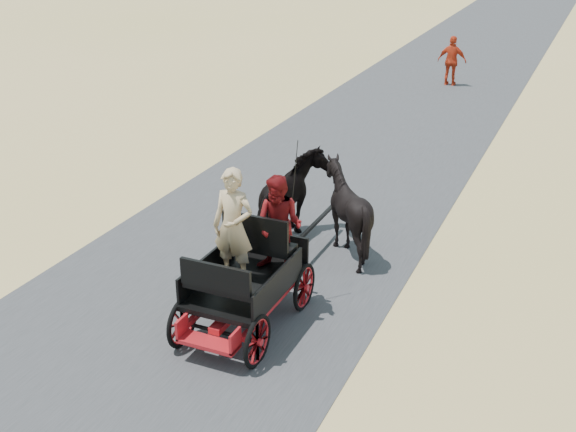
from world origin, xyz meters
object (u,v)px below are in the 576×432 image
at_px(horse_left, 292,201).
at_px(horse_right, 346,210).
at_px(carriage, 246,304).
at_px(pedestrian, 452,61).

relative_size(horse_left, horse_right, 1.18).
bearing_deg(carriage, horse_left, 100.39).
relative_size(horse_right, pedestrian, 0.98).
height_order(carriage, horse_right, horse_right).
distance_m(horse_left, horse_right, 1.10).
xyz_separation_m(horse_left, horse_right, (1.10, 0.00, 0.00)).
relative_size(carriage, horse_right, 1.41).
bearing_deg(carriage, pedestrian, 91.85).
bearing_deg(horse_right, carriage, 79.61).
xyz_separation_m(carriage, horse_right, (0.55, 3.00, 0.49)).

